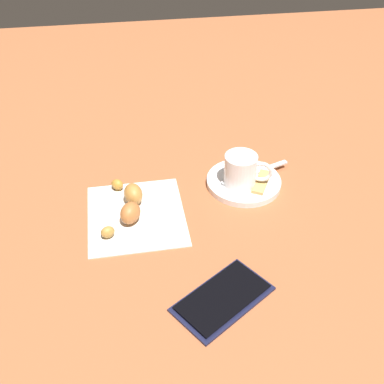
% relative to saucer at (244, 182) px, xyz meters
% --- Properties ---
extents(ground_plane, '(1.80, 1.80, 0.00)m').
position_rel_saucer_xyz_m(ground_plane, '(-0.09, -0.02, -0.01)').
color(ground_plane, '#A45A35').
extents(saucer, '(0.13, 0.13, 0.01)m').
position_rel_saucer_xyz_m(saucer, '(0.00, 0.00, 0.00)').
color(saucer, white).
rests_on(saucer, ground).
extents(espresso_cup, '(0.08, 0.06, 0.06)m').
position_rel_saucer_xyz_m(espresso_cup, '(-0.01, -0.01, 0.03)').
color(espresso_cup, white).
rests_on(espresso_cup, saucer).
extents(teaspoon, '(0.14, 0.06, 0.01)m').
position_rel_saucer_xyz_m(teaspoon, '(0.00, 0.01, 0.01)').
color(teaspoon, silver).
rests_on(teaspoon, saucer).
extents(sugar_packet, '(0.05, 0.07, 0.01)m').
position_rel_saucer_xyz_m(sugar_packet, '(0.03, -0.02, 0.01)').
color(sugar_packet, tan).
rests_on(sugar_packet, saucer).
extents(napkin, '(0.16, 0.18, 0.00)m').
position_rel_saucer_xyz_m(napkin, '(-0.20, -0.05, -0.00)').
color(napkin, silver).
rests_on(napkin, ground).
extents(croissant, '(0.08, 0.14, 0.03)m').
position_rel_saucer_xyz_m(croissant, '(-0.21, -0.05, 0.01)').
color(croissant, '#AB813B').
rests_on(croissant, napkin).
extents(cell_phone, '(0.15, 0.14, 0.01)m').
position_rel_saucer_xyz_m(cell_phone, '(-0.09, -0.25, -0.00)').
color(cell_phone, '#181A37').
rests_on(cell_phone, ground).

